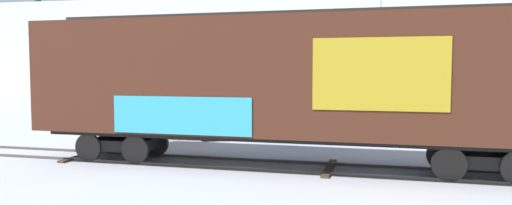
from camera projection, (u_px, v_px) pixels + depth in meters
The scene contains 8 objects.
ground_plane at pixel (325, 169), 14.37m from camera, with size 260.00×260.00×0.00m, color #B2B5BC.
track at pixel (253, 164), 14.86m from camera, with size 59.97×5.91×0.08m.
freight_car at pixel (284, 79), 14.42m from camera, with size 15.91×4.10×4.77m.
flagpole at pixel (386, 26), 26.41m from camera, with size 1.58×0.75×8.21m.
hillside at pixel (344, 49), 80.98m from camera, with size 144.10×37.96×17.84m.
parked_car_tan at pixel (177, 118), 20.90m from camera, with size 4.56×2.00×1.73m.
parked_car_blue at pixel (312, 121), 20.15m from camera, with size 4.27×2.12×1.59m.
parked_car_white at pixel (441, 124), 19.45m from camera, with size 4.17×2.12×1.52m.
Camera 1 is at (0.60, -14.34, 3.00)m, focal length 33.23 mm.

